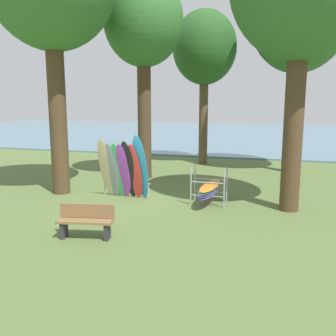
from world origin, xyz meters
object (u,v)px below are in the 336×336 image
tree_mid_behind (300,17)px  park_bench (86,220)px  leaning_board_pile (123,170)px  board_storage_rack (209,189)px  tree_far_right_back (143,24)px  tree_far_left_back (205,49)px

tree_mid_behind → park_bench: bearing=-115.5°
leaning_board_pile → board_storage_rack: 3.09m
tree_far_right_back → board_storage_rack: size_ratio=4.14×
board_storage_rack → park_bench: (-2.38, -3.99, -0.07)m
leaning_board_pile → park_bench: size_ratio=1.59×
leaning_board_pile → board_storage_rack: (3.04, 0.14, -0.51)m
tree_mid_behind → tree_far_left_back: tree_mid_behind is taller
tree_far_right_back → tree_mid_behind: bearing=27.5°
tree_far_right_back → leaning_board_pile: 6.74m
leaning_board_pile → park_bench: 3.95m
tree_mid_behind → tree_far_left_back: 4.92m
leaning_board_pile → tree_far_left_back: bearing=81.8°
tree_far_right_back → park_bench: tree_far_right_back is taller
board_storage_rack → tree_far_right_back: bearing=135.5°
tree_far_left_back → leaning_board_pile: (-1.19, -8.20, -5.11)m
tree_far_left_back → tree_far_right_back: bearing=-111.1°
board_storage_rack → park_bench: board_storage_rack is taller
tree_mid_behind → tree_far_right_back: size_ratio=1.13×
leaning_board_pile → park_bench: bearing=-80.3°
tree_mid_behind → leaning_board_pile: bearing=-129.8°
tree_mid_behind → park_bench: 13.81m
tree_mid_behind → park_bench: (-5.17, -10.85, -6.79)m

